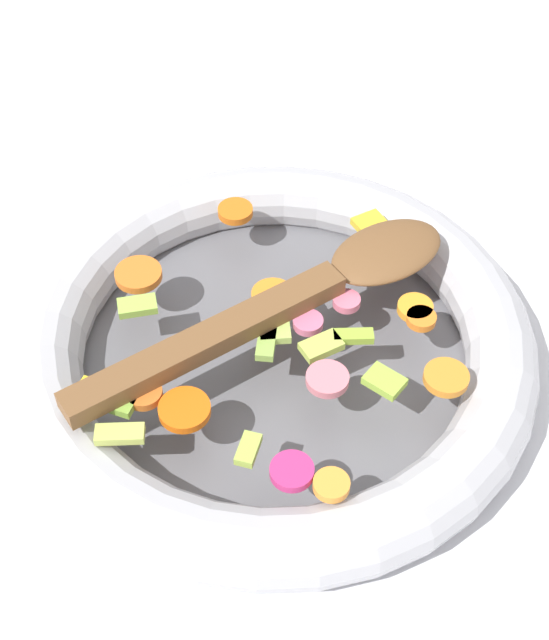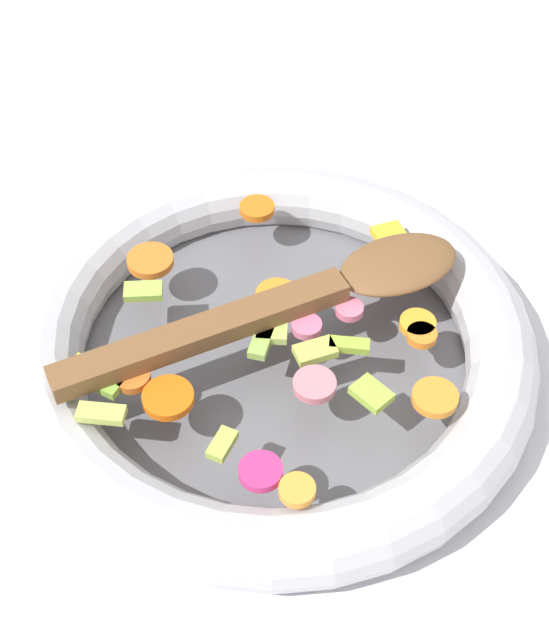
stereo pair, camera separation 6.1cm
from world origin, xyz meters
name	(u,v)px [view 1 (the left image)]	position (x,y,z in m)	size (l,w,h in m)	color
ground_plane	(275,365)	(0.00, 0.00, 0.00)	(4.00, 4.00, 0.00)	silver
skillet	(275,346)	(0.00, 0.00, 0.02)	(0.37, 0.37, 0.05)	slate
chopped_vegetables	(293,326)	(0.01, 0.00, 0.05)	(0.26, 0.30, 0.01)	orange
wooden_spoon	(306,292)	(0.00, 0.03, 0.06)	(0.08, 0.30, 0.01)	brown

